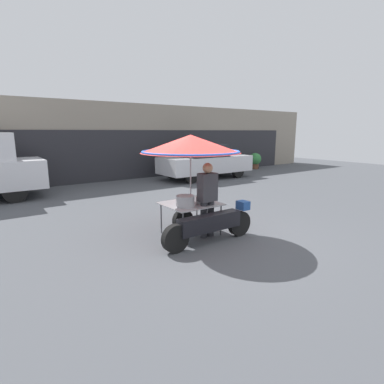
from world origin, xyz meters
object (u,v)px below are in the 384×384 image
Objects in this scene: vendor_person at (207,196)px; potted_plant at (255,160)px; vendor_motorcycle_cart at (192,155)px; parked_car at (205,161)px.

vendor_person is 1.67× the size of potted_plant.
vendor_motorcycle_cart reaches higher than parked_car.
parked_car is at bearing 52.74° from vendor_person.
vendor_motorcycle_cart is at bearing -143.10° from potted_plant.
vendor_motorcycle_cart is 0.89m from vendor_person.
vendor_person is (0.19, -0.26, -0.83)m from vendor_motorcycle_cart.
vendor_motorcycle_cart is 7.90m from parked_car.
vendor_motorcycle_cart is at bearing -129.53° from parked_car.
vendor_person reaches higher than potted_plant.
vendor_motorcycle_cart is 0.48× the size of parked_car.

